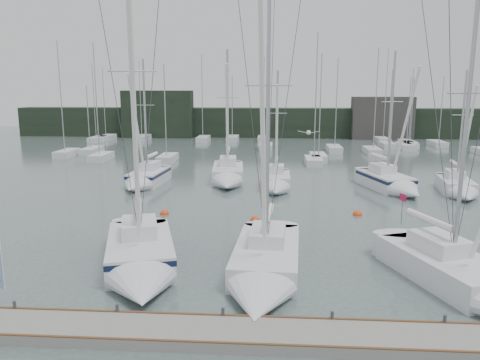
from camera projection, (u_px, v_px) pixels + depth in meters
The scene contains 18 objects.
ground at pixel (276, 282), 21.22m from camera, with size 160.00×160.00×0.00m, color #4B5C59.
dock at pixel (277, 336), 16.29m from camera, with size 24.00×2.00×0.40m, color slate.
far_treeline at pixel (274, 123), 81.36m from camera, with size 90.00×4.00×5.00m, color black.
far_building_left at pixel (158, 114), 80.46m from camera, with size 12.00×3.00×8.00m, color black.
far_building_right at pixel (382, 118), 77.99m from camera, with size 10.00×3.00×7.00m, color #3A3835.
mast_forest at pixel (280, 146), 65.97m from camera, with size 57.69×27.12×14.51m.
sailboat_near_left at pixel (141, 263), 21.82m from camera, with size 5.57×9.63×15.89m.
sailboat_near_center at pixel (263, 273), 20.87m from camera, with size 3.64×10.40×14.94m.
sailboat_near_right at pixel (478, 285), 19.52m from camera, with size 6.08×9.86×14.34m.
sailboat_mid_a at pixel (144, 180), 41.34m from camera, with size 3.18×7.72×11.84m.
sailboat_mid_b at pixel (228, 177), 42.56m from camera, with size 3.48×9.13×12.85m.
sailboat_mid_c at pixel (276, 184), 39.84m from camera, with size 2.49×6.66×10.76m.
sailboat_mid_d at pixel (393, 184), 39.29m from camera, with size 4.90×8.57×12.49m.
sailboat_mid_e at pixel (459, 189), 37.89m from camera, with size 3.27×7.21×10.75m.
buoy_a at pixel (255, 220), 30.96m from camera, with size 0.61×0.61×0.61m, color #D14212.
buoy_b at pixel (357, 215), 32.28m from camera, with size 0.66×0.66×0.66m, color #D14212.
buoy_c at pixel (165, 214), 32.49m from camera, with size 0.62×0.62×0.62m, color #D14212.
seagull at pixel (309, 132), 21.04m from camera, with size 0.98×0.45×0.19m.
Camera 1 is at (-0.27, -19.95, 8.74)m, focal length 35.00 mm.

